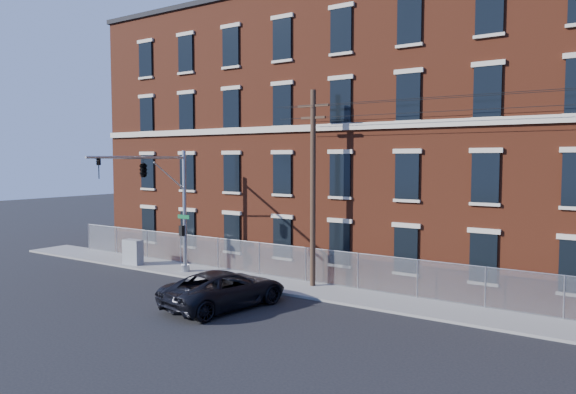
# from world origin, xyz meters

# --- Properties ---
(ground) EXTENTS (140.00, 140.00, 0.00)m
(ground) POSITION_xyz_m (0.00, 0.00, 0.00)
(ground) COLOR black
(ground) RESTS_ON ground
(sidewalk) EXTENTS (65.00, 3.00, 0.12)m
(sidewalk) POSITION_xyz_m (12.00, 5.00, 0.06)
(sidewalk) COLOR gray
(sidewalk) RESTS_ON ground
(mill_building) EXTENTS (55.30, 14.32, 16.30)m
(mill_building) POSITION_xyz_m (12.00, 13.93, 8.15)
(mill_building) COLOR maroon
(mill_building) RESTS_ON ground
(chain_link_fence) EXTENTS (59.06, 0.06, 1.85)m
(chain_link_fence) POSITION_xyz_m (12.00, 6.30, 1.06)
(chain_link_fence) COLOR #A5A8AD
(chain_link_fence) RESTS_ON ground
(traffic_signal_mast) EXTENTS (0.90, 6.75, 7.00)m
(traffic_signal_mast) POSITION_xyz_m (-6.00, 2.18, 5.39)
(traffic_signal_mast) COLOR #9EA0A5
(traffic_signal_mast) RESTS_ON ground
(utility_pole_near) EXTENTS (1.80, 0.28, 10.00)m
(utility_pole_near) POSITION_xyz_m (2.00, 5.60, 5.34)
(utility_pole_near) COLOR #3E2B1F
(utility_pole_near) RESTS_ON ground
(pickup_truck) EXTENTS (3.73, 6.34, 1.66)m
(pickup_truck) POSITION_xyz_m (0.65, 0.28, 0.83)
(pickup_truck) COLOR black
(pickup_truck) RESTS_ON ground
(utility_cabinet) EXTENTS (1.27, 0.71, 1.53)m
(utility_cabinet) POSITION_xyz_m (-10.20, 4.20, 0.88)
(utility_cabinet) COLOR #929497
(utility_cabinet) RESTS_ON sidewalk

